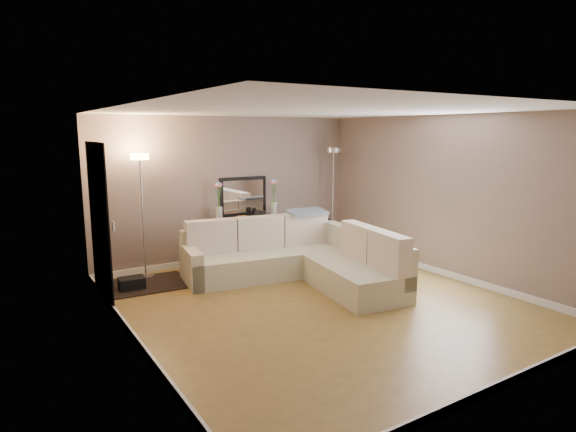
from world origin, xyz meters
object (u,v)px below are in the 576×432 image
console_table (244,237)px  floor_lamp_lit (141,191)px  sectional_sofa (297,258)px  floor_lamp_unlit (333,178)px

console_table → floor_lamp_lit: bearing=-176.6°
console_table → floor_lamp_lit: size_ratio=0.65×
sectional_sofa → floor_lamp_unlit: 2.42m
sectional_sofa → floor_lamp_unlit: (1.72, 1.33, 1.08)m
floor_lamp_unlit → sectional_sofa: bearing=-142.3°
floor_lamp_lit → floor_lamp_unlit: 3.74m
sectional_sofa → floor_lamp_unlit: bearing=37.7°
floor_lamp_lit → floor_lamp_unlit: bearing=-0.9°
console_table → floor_lamp_lit: (-1.83, -0.11, 0.96)m
floor_lamp_unlit → console_table: bearing=175.0°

